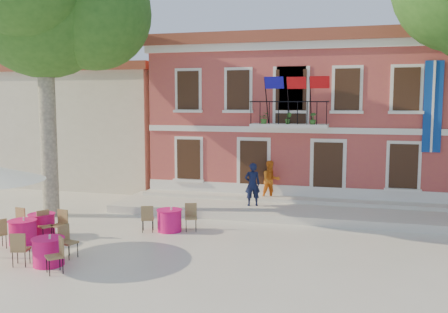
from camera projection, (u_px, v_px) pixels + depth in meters
ground at (203, 239)px, 16.40m from camera, size 90.00×90.00×0.00m
main_building at (302, 116)px, 25.02m from camera, size 13.50×9.59×7.50m
neighbor_west at (106, 123)px, 29.09m from camera, size 9.40×9.40×6.40m
terrace at (284, 210)px, 20.07m from camera, size 14.00×3.40×0.30m
plane_tree_west at (43, 6)px, 18.92m from camera, size 5.59×5.59×10.99m
pedestrian_navy at (252, 184)px, 20.14m from camera, size 0.75×0.63×1.75m
pedestrian_orange at (271, 180)px, 21.28m from camera, size 1.04×0.97×1.70m
cafe_table_0 at (23, 231)px, 15.84m from camera, size 1.37×1.85×0.95m
cafe_table_1 at (48, 250)px, 13.77m from camera, size 1.82×1.80×0.95m
cafe_table_3 at (42, 224)px, 16.73m from camera, size 1.96×0.90×0.95m
cafe_table_4 at (169, 219)px, 17.38m from camera, size 1.95×1.05×0.95m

